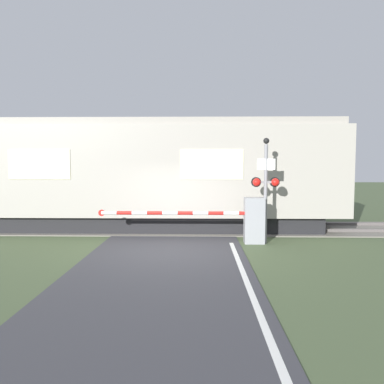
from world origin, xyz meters
The scene contains 5 objects.
ground_plane centered at (0.00, 0.00, 0.00)m, with size 80.00×80.00×0.00m, color #475638.
track_bed centered at (0.00, 3.62, 0.02)m, with size 36.00×3.20×0.13m.
train centered at (-4.46, 3.62, 2.03)m, with size 20.81×3.03×3.96m.
crossing_barrier centered at (2.21, 1.09, 0.73)m, with size 5.06×0.44×1.40m.
signal_post centered at (2.87, 1.12, 1.82)m, with size 0.86×0.26×3.19m.
Camera 1 is at (0.87, -10.21, 2.40)m, focal length 35.00 mm.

